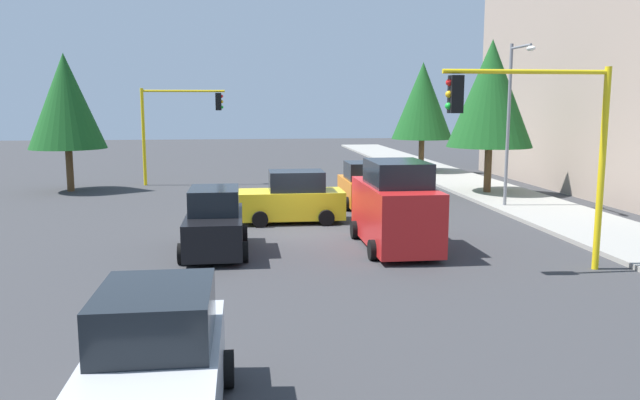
% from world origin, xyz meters
% --- Properties ---
extents(ground_plane, '(120.00, 120.00, 0.00)m').
position_xyz_m(ground_plane, '(0.00, 0.00, 0.00)').
color(ground_plane, '#353538').
extents(sidewalk_kerb, '(80.00, 4.00, 0.15)m').
position_xyz_m(sidewalk_kerb, '(-5.00, 10.50, 0.07)').
color(sidewalk_kerb, gray).
rests_on(sidewalk_kerb, ground).
extents(lane_arrow_near, '(2.40, 1.10, 1.10)m').
position_xyz_m(lane_arrow_near, '(11.51, -3.00, 0.01)').
color(lane_arrow_near, silver).
rests_on(lane_arrow_near, ground).
extents(apartment_block, '(20.45, 9.30, 12.71)m').
position_xyz_m(apartment_block, '(-9.38, 18.50, 6.37)').
color(apartment_block, gray).
rests_on(apartment_block, ground).
extents(traffic_signal_far_right, '(0.36, 4.59, 5.35)m').
position_xyz_m(traffic_signal_far_right, '(-14.00, -5.65, 3.80)').
color(traffic_signal_far_right, yellow).
rests_on(traffic_signal_far_right, ground).
extents(traffic_signal_near_left, '(0.36, 4.59, 5.48)m').
position_xyz_m(traffic_signal_near_left, '(6.00, 5.67, 3.89)').
color(traffic_signal_near_left, yellow).
rests_on(traffic_signal_near_left, ground).
extents(street_lamp_curbside, '(2.15, 0.28, 7.00)m').
position_xyz_m(street_lamp_curbside, '(-3.61, 9.20, 4.35)').
color(street_lamp_curbside, slate).
rests_on(street_lamp_curbside, ground).
extents(tree_opposite_side, '(3.87, 3.87, 7.07)m').
position_xyz_m(tree_opposite_side, '(-12.00, -11.00, 4.63)').
color(tree_opposite_side, brown).
rests_on(tree_opposite_side, ground).
extents(tree_roadside_mid, '(4.16, 4.16, 7.60)m').
position_xyz_m(tree_roadside_mid, '(-8.00, 10.00, 4.99)').
color(tree_roadside_mid, brown).
rests_on(tree_roadside_mid, ground).
extents(tree_roadside_far, '(3.92, 3.92, 7.14)m').
position_xyz_m(tree_roadside_far, '(-18.00, 9.50, 4.68)').
color(tree_roadside_far, brown).
rests_on(tree_roadside_far, ground).
extents(delivery_van_red, '(4.80, 2.22, 2.77)m').
position_xyz_m(delivery_van_red, '(2.80, 2.62, 1.28)').
color(delivery_van_red, red).
rests_on(delivery_van_red, ground).
extents(car_orange, '(3.76, 2.03, 1.98)m').
position_xyz_m(car_orange, '(-5.35, 3.19, 0.90)').
color(car_orange, orange).
rests_on(car_orange, ground).
extents(car_black, '(4.03, 1.99, 1.98)m').
position_xyz_m(car_black, '(2.73, -2.97, 0.90)').
color(car_black, black).
rests_on(car_black, ground).
extents(car_yellow, '(2.11, 3.98, 1.98)m').
position_xyz_m(car_yellow, '(-2.00, -0.21, 0.90)').
color(car_yellow, yellow).
rests_on(car_yellow, ground).
extents(car_silver, '(3.92, 2.10, 1.98)m').
position_xyz_m(car_silver, '(13.26, -3.35, 0.90)').
color(car_silver, '#B2B5BA').
rests_on(car_silver, ground).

